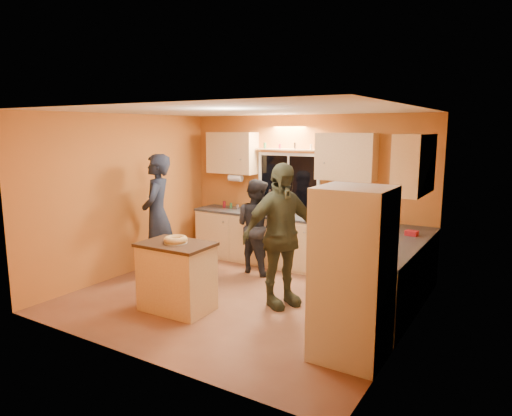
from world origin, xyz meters
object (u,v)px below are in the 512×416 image
Objects in this scene: person_center at (256,226)px; person_right at (280,235)px; person_left at (157,215)px; refrigerator at (353,274)px; island at (177,276)px.

person_center is 0.81× the size of person_right.
person_left is at bearing 44.61° from person_center.
refrigerator is 3.05m from person_center.
island is at bearing 179.46° from refrigerator.
person_right reaches higher than island.
person_center is (0.04, 1.93, 0.32)m from island.
island is 1.95m from person_center.
person_right is (1.03, -1.07, 0.19)m from person_center.
person_left reaches higher than refrigerator.
person_left is at bearing 113.75° from person_right.
person_center is at bearing 97.15° from person_left.
person_right is (2.34, -0.15, -0.02)m from person_left.
refrigerator is 1.15× the size of person_center.
island is (-2.39, 0.02, -0.44)m from refrigerator.
refrigerator is at bearing -96.38° from person_right.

